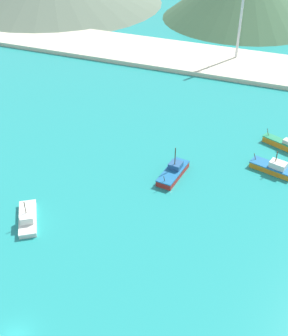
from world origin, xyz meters
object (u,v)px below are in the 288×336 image
at_px(fishing_boat_2, 173,172).
at_px(fishing_boat_6, 273,167).
at_px(radio_tower, 241,18).
at_px(fishing_boat_13, 287,145).
at_px(fishing_boat_0, 28,218).

height_order(fishing_boat_2, fishing_boat_6, fishing_boat_2).
bearing_deg(fishing_boat_2, radio_tower, 90.85).
bearing_deg(fishing_boat_6, fishing_boat_13, 80.34).
distance_m(fishing_boat_6, radio_tower, 58.18).
distance_m(fishing_boat_0, fishing_boat_6, 47.28).
bearing_deg(fishing_boat_0, fishing_boat_13, 45.95).
bearing_deg(fishing_boat_0, fishing_boat_2, 48.81).
height_order(fishing_boat_0, fishing_boat_2, fishing_boat_2).
height_order(fishing_boat_13, radio_tower, radio_tower).
relative_size(fishing_boat_6, fishing_boat_13, 0.86).
xyz_separation_m(fishing_boat_0, fishing_boat_6, (36.48, 30.07, 0.18)).
xyz_separation_m(fishing_boat_0, radio_tower, (17.86, 83.89, 12.09)).
distance_m(fishing_boat_0, radio_tower, 86.62).
bearing_deg(fishing_boat_13, fishing_boat_2, -137.16).
distance_m(fishing_boat_2, fishing_boat_13, 26.29).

